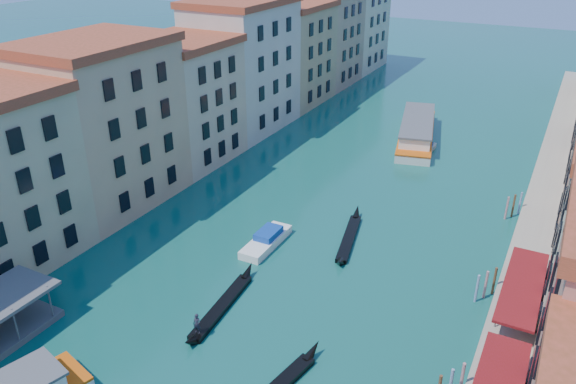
% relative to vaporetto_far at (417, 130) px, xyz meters
% --- Properties ---
extents(left_bank_palazzos, '(12.80, 128.40, 21.00)m').
position_rel_vaporetto_far_xyz_m(left_bank_palazzos, '(-27.59, -14.02, 8.20)').
color(left_bank_palazzos, beige).
rests_on(left_bank_palazzos, ground).
extents(quay, '(4.00, 140.00, 1.00)m').
position_rel_vaporetto_far_xyz_m(quay, '(20.41, -13.69, -1.00)').
color(quay, '#A49684').
rests_on(quay, ground).
extents(mooring_poles_right, '(1.44, 54.24, 3.20)m').
position_rel_vaporetto_far_xyz_m(mooring_poles_right, '(17.51, -49.89, -0.20)').
color(mooring_poles_right, '#512F1B').
rests_on(mooring_poles_right, ground).
extents(vaporetto_far, '(10.04, 23.03, 3.34)m').
position_rel_vaporetto_far_xyz_m(vaporetto_far, '(0.00, 0.00, 0.00)').
color(vaporetto_far, silver).
rests_on(vaporetto_far, ground).
extents(gondola_fore, '(2.19, 13.08, 2.61)m').
position_rel_vaporetto_far_xyz_m(gondola_fore, '(-3.22, -51.41, -1.07)').
color(gondola_fore, black).
rests_on(gondola_fore, ground).
extents(gondola_far, '(3.76, 12.93, 1.85)m').
position_rel_vaporetto_far_xyz_m(gondola_far, '(2.36, -34.51, -1.13)').
color(gondola_far, black).
rests_on(gondola_far, ground).
extents(motorboat_mid, '(2.46, 7.70, 1.59)m').
position_rel_vaporetto_far_xyz_m(motorboat_mid, '(-5.12, -39.81, -0.88)').
color(motorboat_mid, white).
rests_on(motorboat_mid, ground).
extents(motorboat_far, '(2.21, 6.40, 1.31)m').
position_rel_vaporetto_far_xyz_m(motorboat_far, '(2.78, -5.29, -0.99)').
color(motorboat_far, silver).
rests_on(motorboat_far, ground).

